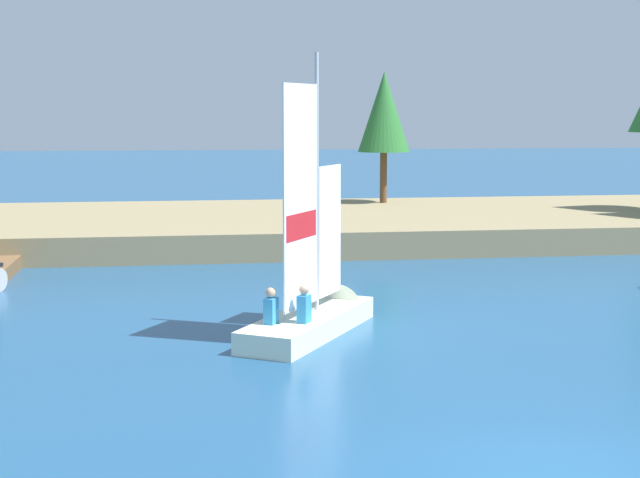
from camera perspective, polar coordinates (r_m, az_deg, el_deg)
name	(u,v)px	position (r m, az deg, el deg)	size (l,w,h in m)	color
shore_bank	(312,225)	(34.31, -0.45, 0.82)	(80.00, 11.10, 0.87)	#897A56
shoreline_tree_midleft	(384,112)	(38.16, 3.84, 7.54)	(2.05, 2.05, 5.19)	brown
sailboat	(322,307)	(20.07, 0.09, -4.09)	(3.50, 4.71, 6.03)	silver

